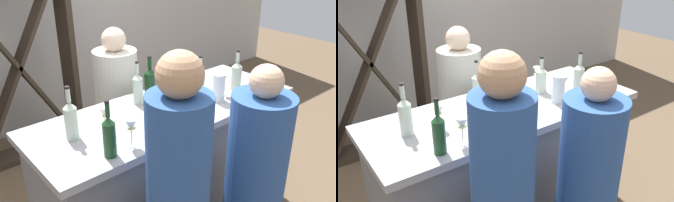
% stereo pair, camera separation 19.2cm
% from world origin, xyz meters
% --- Properties ---
extents(back_wall, '(8.00, 0.10, 2.80)m').
position_xyz_m(back_wall, '(0.00, 2.20, 1.40)').
color(back_wall, '#BCB7B2').
rests_on(back_wall, ground).
extents(bar_counter, '(1.97, 0.74, 0.98)m').
position_xyz_m(bar_counter, '(0.00, 0.00, 0.50)').
color(bar_counter, slate).
rests_on(bar_counter, ground).
extents(wine_rack, '(1.10, 0.28, 1.90)m').
position_xyz_m(wine_rack, '(-0.46, 1.65, 0.95)').
color(wine_rack, '#33281E').
rests_on(wine_rack, ground).
extents(wine_bottle_leftmost_clear_pale, '(0.08, 0.08, 0.33)m').
position_xyz_m(wine_bottle_leftmost_clear_pale, '(-0.70, 0.04, 1.11)').
color(wine_bottle_leftmost_clear_pale, '#B7C6B2').
rests_on(wine_bottle_leftmost_clear_pale, bar_counter).
extents(wine_bottle_second_left_olive_green, '(0.07, 0.07, 0.33)m').
position_xyz_m(wine_bottle_second_left_olive_green, '(-0.63, -0.26, 1.11)').
color(wine_bottle_second_left_olive_green, '#193D1E').
rests_on(wine_bottle_second_left_olive_green, bar_counter).
extents(wine_bottle_center_clear_pale, '(0.07, 0.07, 0.31)m').
position_xyz_m(wine_bottle_center_clear_pale, '(-0.12, 0.19, 1.10)').
color(wine_bottle_center_clear_pale, '#B7C6B2').
rests_on(wine_bottle_center_clear_pale, bar_counter).
extents(wine_bottle_second_right_dark_green, '(0.08, 0.08, 0.32)m').
position_xyz_m(wine_bottle_second_right_dark_green, '(0.02, 0.22, 1.10)').
color(wine_bottle_second_right_dark_green, black).
rests_on(wine_bottle_second_right_dark_green, bar_counter).
extents(wine_bottle_rightmost_clear_pale, '(0.08, 0.08, 0.28)m').
position_xyz_m(wine_bottle_rightmost_clear_pale, '(0.38, 0.07, 1.09)').
color(wine_bottle_rightmost_clear_pale, '#B7C6B2').
rests_on(wine_bottle_rightmost_clear_pale, bar_counter).
extents(wine_bottle_far_right_clear_pale, '(0.08, 0.08, 0.32)m').
position_xyz_m(wine_bottle_far_right_clear_pale, '(0.61, -0.10, 1.10)').
color(wine_bottle_far_right_clear_pale, '#B7C6B2').
rests_on(wine_bottle_far_right_clear_pale, bar_counter).
extents(wine_glass_near_left, '(0.08, 0.08, 0.15)m').
position_xyz_m(wine_glass_near_left, '(0.60, -0.28, 1.09)').
color(wine_glass_near_left, white).
rests_on(wine_glass_near_left, bar_counter).
extents(wine_glass_near_center, '(0.08, 0.08, 0.17)m').
position_xyz_m(wine_glass_near_center, '(-0.49, -0.25, 1.11)').
color(wine_glass_near_center, white).
rests_on(wine_glass_near_center, bar_counter).
extents(wine_glass_near_right, '(0.07, 0.07, 0.16)m').
position_xyz_m(wine_glass_near_right, '(0.46, -0.09, 1.10)').
color(wine_glass_near_right, white).
rests_on(wine_glass_near_right, bar_counter).
extents(wine_glass_far_left, '(0.07, 0.07, 0.16)m').
position_xyz_m(wine_glass_far_left, '(-0.51, -0.00, 1.09)').
color(wine_glass_far_left, white).
rests_on(wine_glass_far_left, bar_counter).
extents(wine_glass_far_center, '(0.06, 0.06, 0.15)m').
position_xyz_m(wine_glass_far_center, '(0.44, 0.19, 1.09)').
color(wine_glass_far_center, white).
rests_on(wine_glass_far_center, bar_counter).
extents(wine_glass_far_right, '(0.07, 0.07, 0.14)m').
position_xyz_m(wine_glass_far_right, '(0.16, 0.19, 1.08)').
color(wine_glass_far_right, white).
rests_on(wine_glass_far_right, bar_counter).
extents(water_pitcher, '(0.09, 0.09, 0.20)m').
position_xyz_m(water_pitcher, '(0.35, -0.15, 1.09)').
color(water_pitcher, silver).
rests_on(water_pitcher, bar_counter).
extents(person_center_guest, '(0.47, 0.47, 1.46)m').
position_xyz_m(person_center_guest, '(0.10, -0.70, 0.67)').
color(person_center_guest, '#284C8C').
rests_on(person_center_guest, ground).
extents(person_right_guest, '(0.36, 0.36, 1.43)m').
position_xyz_m(person_right_guest, '(0.01, 0.68, 0.65)').
color(person_right_guest, beige).
rests_on(person_right_guest, ground).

